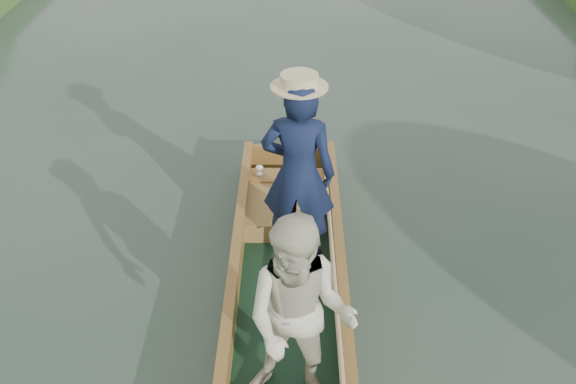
{
  "coord_description": "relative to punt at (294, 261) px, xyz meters",
  "views": [
    {
      "loc": [
        0.05,
        -4.51,
        4.39
      ],
      "look_at": [
        0.0,
        0.6,
        0.95
      ],
      "focal_mm": 40.0,
      "sensor_mm": 36.0,
      "label": 1
    }
  ],
  "objects": [
    {
      "name": "ground",
      "position": [
        -0.06,
        0.14,
        -0.71
      ],
      "size": [
        120.0,
        120.0,
        0.0
      ],
      "primitive_type": "plane",
      "color": "#283D30",
      "rests_on": "ground"
    },
    {
      "name": "punt",
      "position": [
        0.0,
        0.0,
        0.0
      ],
      "size": [
        1.15,
        5.0,
        2.09
      ],
      "color": "black",
      "rests_on": "ground"
    }
  ]
}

